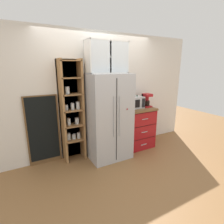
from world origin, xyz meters
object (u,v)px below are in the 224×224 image
refrigerator (108,117)px  mug_cream (140,107)px  microwave (133,102)px  mug_sage (136,106)px  bottle_green (137,102)px  chalkboard_menu (43,130)px  coffee_maker (146,100)px

refrigerator → mug_cream: refrigerator is taller
microwave → mug_sage: microwave is taller
bottle_green → refrigerator: bearing=-172.0°
refrigerator → mug_sage: refrigerator is taller
mug_cream → bottle_green: (-0.00, 0.11, 0.09)m
bottle_green → chalkboard_menu: (-2.01, 0.22, -0.39)m
mug_sage → mug_cream: 0.13m
chalkboard_menu → coffee_maker: bearing=-6.2°
microwave → mug_cream: size_ratio=4.16×
coffee_maker → mug_sage: size_ratio=2.93×
bottle_green → mug_cream: bearing=-88.8°
mug_sage → chalkboard_menu: bearing=174.3°
refrigerator → mug_sage: bearing=9.2°
microwave → mug_cream: microwave is taller
mug_sage → chalkboard_menu: 2.05m
bottle_green → chalkboard_menu: 2.06m
mug_cream → mug_sage: bearing=90.0°
coffee_maker → chalkboard_menu: 2.32m
refrigerator → mug_sage: (0.81, 0.13, 0.12)m
coffee_maker → bottle_green: 0.26m
chalkboard_menu → bottle_green: bearing=-6.2°
coffee_maker → bottle_green: (-0.25, 0.03, -0.02)m
microwave → bottle_green: size_ratio=1.49×
mug_cream → refrigerator: bearing=-179.8°
mug_sage → bottle_green: bearing=-97.4°
microwave → refrigerator: bearing=-169.7°
refrigerator → chalkboard_menu: bearing=164.6°
coffee_maker → chalkboard_menu: (-2.27, 0.25, -0.42)m
refrigerator → bottle_green: bearing=8.0°
refrigerator → coffee_maker: refrigerator is taller
mug_sage → mug_cream: size_ratio=1.00×
coffee_maker → microwave: bearing=173.1°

